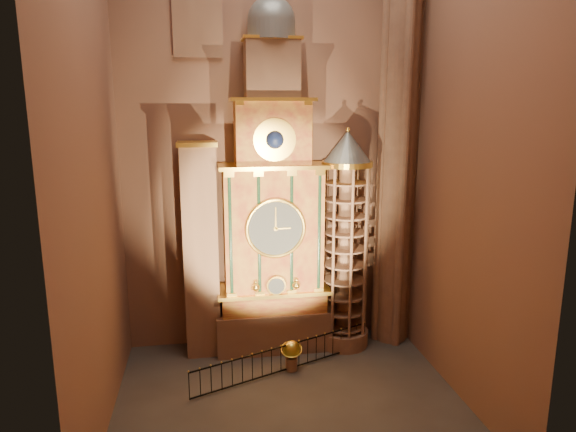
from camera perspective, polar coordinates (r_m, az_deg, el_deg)
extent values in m
plane|color=#383330|center=(22.19, 0.20, -19.91)|extent=(14.00, 14.00, 0.00)
plane|color=#8F5E4D|center=(24.74, -2.11, 10.36)|extent=(22.00, 0.00, 22.00)
plane|color=#8F5E4D|center=(18.95, -21.41, 8.97)|extent=(0.00, 22.00, 22.00)
plane|color=#8F5E4D|center=(21.12, 19.57, 9.36)|extent=(0.00, 22.00, 22.00)
cube|color=#8C634C|center=(26.08, -1.65, -12.25)|extent=(5.60, 2.20, 2.00)
cube|color=maroon|center=(25.49, -1.67, -9.18)|extent=(5.00, 2.00, 1.00)
cube|color=#FFCB4B|center=(25.25, -1.66, -8.06)|extent=(5.40, 2.30, 0.18)
cube|color=maroon|center=(24.43, -1.72, -1.52)|extent=(4.60, 2.00, 6.00)
cylinder|color=black|center=(23.42, -6.42, -2.20)|extent=(0.32, 0.32, 5.60)
cylinder|color=black|center=(23.52, -3.26, -2.08)|extent=(0.32, 0.32, 5.60)
cylinder|color=black|center=(23.72, 0.35, -1.94)|extent=(0.32, 0.32, 5.60)
cylinder|color=black|center=(23.96, 3.42, -1.81)|extent=(0.32, 0.32, 5.60)
cube|color=#FFCB4B|center=(23.84, -1.75, 5.59)|extent=(5.00, 2.25, 0.18)
cylinder|color=#2D3033|center=(23.39, -1.40, -1.39)|extent=(2.60, 0.12, 2.60)
torus|color=#FFCB4B|center=(23.34, -1.38, -1.41)|extent=(2.80, 0.16, 2.80)
cylinder|color=#FFCB4B|center=(24.03, -1.31, -7.74)|extent=(0.90, 0.10, 0.90)
sphere|color=#FFCB4B|center=(23.99, -3.60, -7.92)|extent=(0.36, 0.36, 0.36)
sphere|color=#FFCB4B|center=(24.23, 0.91, -7.69)|extent=(0.36, 0.36, 0.36)
cube|color=maroon|center=(23.77, -1.79, 9.08)|extent=(3.40, 1.80, 3.00)
sphere|color=#0C103D|center=(22.88, -1.49, 8.46)|extent=(0.80, 0.80, 0.80)
cube|color=#FFCB4B|center=(23.69, -1.80, 12.82)|extent=(3.80, 2.00, 0.15)
cube|color=#8C634C|center=(23.78, -1.84, 15.83)|extent=(2.40, 1.60, 2.60)
sphere|color=slate|center=(24.01, -1.87, 20.84)|extent=(2.10, 2.10, 2.10)
cube|color=#8C634C|center=(24.50, -9.63, -4.08)|extent=(1.60, 1.40, 10.00)
cube|color=#FFCB4B|center=(24.73, -9.47, -8.80)|extent=(1.35, 0.10, 2.10)
cube|color=#521715|center=(24.68, -9.47, -8.85)|extent=(1.05, 0.04, 1.75)
cube|color=#FFCB4B|center=(23.93, -9.69, -2.98)|extent=(1.35, 0.10, 2.10)
cube|color=#521715|center=(23.87, -9.69, -3.01)|extent=(1.05, 0.04, 1.75)
cube|color=#FFCB4B|center=(23.39, -9.91, 3.18)|extent=(1.35, 0.10, 2.10)
cube|color=#521715|center=(23.33, -9.92, 3.16)|extent=(1.05, 0.04, 1.75)
cube|color=#FFCB4B|center=(23.59, -10.08, 7.90)|extent=(1.80, 1.60, 0.20)
cylinder|color=#8C634C|center=(26.71, 6.11, -13.12)|extent=(2.50, 2.50, 0.80)
cylinder|color=#8C634C|center=(25.12, 6.34, -3.80)|extent=(0.70, 0.70, 8.20)
cylinder|color=#FFCB4B|center=(24.30, 6.58, 5.76)|extent=(2.40, 2.40, 0.25)
cone|color=slate|center=(24.23, 6.62, 7.64)|extent=(2.30, 2.30, 1.50)
sphere|color=#FFCB4B|center=(24.18, 6.67, 9.53)|extent=(0.20, 0.20, 0.20)
cylinder|color=#8C634C|center=(25.28, 12.26, 10.13)|extent=(1.60, 1.60, 22.00)
cylinder|color=#8C634C|center=(25.58, 13.96, 10.07)|extent=(0.44, 0.44, 22.00)
cylinder|color=#8C634C|center=(25.00, 10.53, 10.18)|extent=(0.44, 0.44, 22.00)
cylinder|color=#8C634C|center=(26.03, 11.62, 10.21)|extent=(0.44, 0.44, 22.00)
cylinder|color=#8C634C|center=(24.54, 12.95, 10.05)|extent=(0.44, 0.44, 22.00)
cylinder|color=#8C634C|center=(24.23, 0.38, -16.08)|extent=(0.53, 0.53, 0.62)
sphere|color=gold|center=(23.90, 0.38, -14.59)|extent=(0.80, 0.80, 0.80)
torus|color=gold|center=(23.90, 0.38, -14.59)|extent=(1.12, 1.07, 0.43)
cube|color=black|center=(23.66, -0.28, -14.21)|extent=(8.47, 3.51, 0.05)
cube|color=black|center=(24.20, -0.28, -16.68)|extent=(8.47, 3.51, 0.05)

